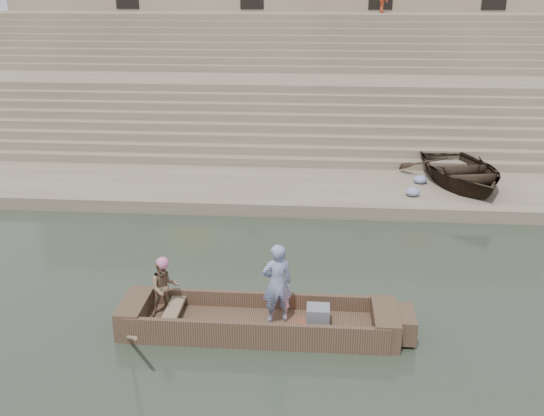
# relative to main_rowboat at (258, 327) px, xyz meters

# --- Properties ---
(ground) EXTENTS (120.00, 120.00, 0.00)m
(ground) POSITION_rel_main_rowboat_xyz_m (-0.79, 0.43, -0.11)
(ground) COLOR #273125
(ground) RESTS_ON ground
(lower_landing) EXTENTS (32.00, 4.00, 0.40)m
(lower_landing) POSITION_rel_main_rowboat_xyz_m (-0.79, 8.43, 0.09)
(lower_landing) COLOR gray
(lower_landing) RESTS_ON ground
(mid_landing) EXTENTS (32.00, 3.00, 2.80)m
(mid_landing) POSITION_rel_main_rowboat_xyz_m (-0.79, 15.93, 1.29)
(mid_landing) COLOR gray
(mid_landing) RESTS_ON ground
(upper_landing) EXTENTS (32.00, 3.00, 5.20)m
(upper_landing) POSITION_rel_main_rowboat_xyz_m (-0.79, 22.93, 2.49)
(upper_landing) COLOR gray
(upper_landing) RESTS_ON ground
(ghat_steps) EXTENTS (32.00, 11.00, 5.20)m
(ghat_steps) POSITION_rel_main_rowboat_xyz_m (-0.79, 17.62, 1.69)
(ghat_steps) COLOR gray
(ghat_steps) RESTS_ON ground
(building_wall) EXTENTS (32.00, 5.07, 11.20)m
(building_wall) POSITION_rel_main_rowboat_xyz_m (-0.79, 26.92, 5.49)
(building_wall) COLOR tan
(building_wall) RESTS_ON ground
(main_rowboat) EXTENTS (5.00, 1.30, 0.22)m
(main_rowboat) POSITION_rel_main_rowboat_xyz_m (0.00, 0.00, 0.00)
(main_rowboat) COLOR brown
(main_rowboat) RESTS_ON ground
(rowboat_trim) EXTENTS (6.04, 2.63, 1.90)m
(rowboat_trim) POSITION_rel_main_rowboat_xyz_m (0.21, -0.01, 0.20)
(rowboat_trim) COLOR brown
(rowboat_trim) RESTS_ON ground
(standing_man) EXTENTS (0.71, 0.58, 1.69)m
(standing_man) POSITION_rel_main_rowboat_xyz_m (0.38, 0.09, 0.96)
(standing_man) COLOR navy
(standing_man) RESTS_ON main_rowboat
(rowing_man) EXTENTS (0.73, 0.67, 1.23)m
(rowing_man) POSITION_rel_main_rowboat_xyz_m (-1.95, 0.17, 0.72)
(rowing_man) COLOR #2A8057
(rowing_man) RESTS_ON main_rowboat
(television) EXTENTS (0.46, 0.42, 0.40)m
(television) POSITION_rel_main_rowboat_xyz_m (1.20, -0.00, 0.31)
(television) COLOR slate
(television) RESTS_ON main_rowboat
(beached_rowboat) EXTENTS (4.09, 5.11, 0.94)m
(beached_rowboat) POSITION_rel_main_rowboat_xyz_m (5.83, 9.04, 0.76)
(beached_rowboat) COLOR #2D2116
(beached_rowboat) RESTS_ON lower_landing
(cloth_bundles) EXTENTS (0.88, 1.76, 0.26)m
(cloth_bundles) POSITION_rel_main_rowboat_xyz_m (4.31, 8.30, 0.42)
(cloth_bundles) COLOR #3F5999
(cloth_bundles) RESTS_ON lower_landing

